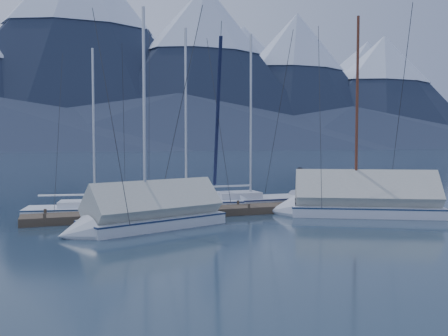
{
  "coord_description": "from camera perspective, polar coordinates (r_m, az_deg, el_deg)",
  "views": [
    {
      "loc": [
        -7.58,
        -19.14,
        3.38
      ],
      "look_at": [
        0.0,
        2.0,
        2.2
      ],
      "focal_mm": 38.0,
      "sensor_mm": 36.0,
      "label": 1
    }
  ],
  "objects": [
    {
      "name": "sailboat_covered_near",
      "position": [
        23.16,
        15.14,
        -4.21
      ],
      "size": [
        8.13,
        5.69,
        10.27
      ],
      "color": "silver",
      "rests_on": "ground"
    },
    {
      "name": "sailboat_open_mid",
      "position": [
        24.53,
        -3.32,
        -4.5
      ],
      "size": [
        7.92,
        3.81,
        10.1
      ],
      "color": "silver",
      "rests_on": "ground"
    },
    {
      "name": "sailboat_covered_far",
      "position": [
        19.02,
        -9.83,
        -5.85
      ],
      "size": [
        7.07,
        4.21,
        9.52
      ],
      "color": "silver",
      "rests_on": "ground"
    },
    {
      "name": "ground",
      "position": [
        20.86,
        1.87,
        -6.32
      ],
      "size": [
        1000.0,
        1000.0,
        0.0
      ],
      "primitive_type": "plane",
      "color": "#162533",
      "rests_on": "ground"
    },
    {
      "name": "sailboat_open_right",
      "position": [
        25.61,
        4.3,
        -4.19
      ],
      "size": [
        7.6,
        3.26,
        10.02
      ],
      "color": "#B8BCC6",
      "rests_on": "ground"
    },
    {
      "name": "dock",
      "position": [
        22.69,
        0.0,
        -5.28
      ],
      "size": [
        18.0,
        1.5,
        0.54
      ],
      "color": "#382D23",
      "rests_on": "ground"
    },
    {
      "name": "sailboat_open_left",
      "position": [
        23.15,
        -14.16,
        -5.1
      ],
      "size": [
        6.68,
        3.04,
        8.55
      ],
      "color": "white",
      "rests_on": "ground"
    },
    {
      "name": "person",
      "position": [
        24.72,
        9.18,
        -1.99
      ],
      "size": [
        0.51,
        0.71,
        1.81
      ],
      "primitive_type": "imported",
      "rotation": [
        0.0,
        0.0,
        1.69
      ],
      "color": "black",
      "rests_on": "dock"
    },
    {
      "name": "mountain_range",
      "position": [
        393.66,
        -18.15,
        10.92
      ],
      "size": [
        877.0,
        584.0,
        150.5
      ],
      "color": "#475675",
      "rests_on": "ground"
    },
    {
      "name": "mooring_posts",
      "position": [
        22.5,
        -1.2,
        -4.73
      ],
      "size": [
        15.12,
        1.52,
        0.35
      ],
      "color": "#382D23",
      "rests_on": "ground"
    }
  ]
}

